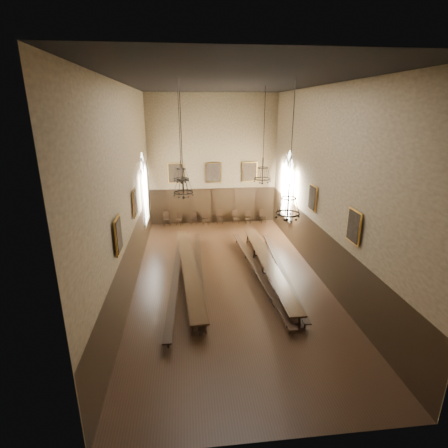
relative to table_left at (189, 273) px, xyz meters
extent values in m
cube|color=black|center=(1.92, 0.03, -0.39)|extent=(9.00, 18.00, 0.02)
cube|color=black|center=(1.92, 0.03, 8.63)|extent=(9.00, 18.00, 0.02)
cube|color=#877353|center=(1.92, 9.04, 4.12)|extent=(9.00, 0.02, 9.00)
cube|color=#877353|center=(1.92, -8.98, 4.12)|extent=(9.00, 0.02, 9.00)
cube|color=#877353|center=(-2.59, 0.03, 4.12)|extent=(0.02, 18.00, 9.00)
cube|color=#877353|center=(6.43, 0.03, 4.12)|extent=(0.02, 18.00, 9.00)
cube|color=black|center=(0.00, 0.00, 0.35)|extent=(1.30, 9.86, 0.07)
cube|color=black|center=(3.89, 0.11, 0.35)|extent=(0.69, 9.83, 0.07)
cube|color=black|center=(-0.63, -0.07, 0.07)|extent=(0.74, 10.77, 0.05)
cube|color=black|center=(0.48, 0.25, 0.05)|extent=(0.49, 10.16, 0.05)
cube|color=black|center=(3.32, -0.05, 0.05)|extent=(0.97, 10.22, 0.05)
cube|color=black|center=(4.56, -0.05, 0.02)|extent=(0.86, 9.54, 0.05)
cube|color=black|center=(-1.48, 8.57, 0.11)|extent=(0.57, 0.57, 0.05)
cube|color=black|center=(-1.48, 8.77, 0.38)|extent=(0.45, 0.18, 0.54)
cube|color=black|center=(-0.59, 8.58, 0.03)|extent=(0.48, 0.48, 0.05)
cube|color=black|center=(-0.59, 8.74, 0.26)|extent=(0.38, 0.15, 0.46)
cube|color=black|center=(0.45, 8.56, 0.07)|extent=(0.46, 0.46, 0.05)
cube|color=black|center=(0.45, 8.74, 0.32)|extent=(0.42, 0.08, 0.50)
cube|color=black|center=(1.30, 8.48, 0.05)|extent=(0.41, 0.41, 0.05)
cube|color=black|center=(1.30, 8.65, 0.29)|extent=(0.40, 0.05, 0.48)
cube|color=black|center=(2.35, 8.62, 0.09)|extent=(0.49, 0.49, 0.05)
cube|color=black|center=(2.35, 8.81, 0.35)|extent=(0.44, 0.10, 0.52)
cube|color=black|center=(3.49, 8.49, 0.08)|extent=(0.53, 0.53, 0.05)
cube|color=black|center=(3.49, 8.67, 0.33)|extent=(0.42, 0.15, 0.51)
cube|color=black|center=(4.40, 8.48, 0.02)|extent=(0.39, 0.39, 0.05)
cube|color=black|center=(4.40, 8.64, 0.25)|extent=(0.38, 0.05, 0.45)
cube|color=black|center=(5.51, 8.53, 0.06)|extent=(0.49, 0.49, 0.05)
cube|color=black|center=(5.51, 8.71, 0.30)|extent=(0.41, 0.13, 0.49)
cylinder|color=black|center=(-0.23, 2.11, 6.89)|extent=(0.03, 0.03, 3.45)
torus|color=black|center=(-0.23, 2.11, 4.22)|extent=(0.76, 0.76, 0.04)
torus|color=black|center=(-0.23, 2.11, 4.72)|extent=(0.49, 0.49, 0.04)
cylinder|color=black|center=(-0.23, 2.11, 4.63)|extent=(0.05, 0.05, 1.08)
cylinder|color=black|center=(3.95, 2.18, 6.91)|extent=(0.03, 0.03, 3.40)
torus|color=black|center=(3.95, 2.18, 4.12)|extent=(0.89, 0.89, 0.05)
torus|color=black|center=(3.95, 2.18, 4.69)|extent=(0.56, 0.56, 0.04)
cylinder|color=black|center=(3.95, 2.18, 4.59)|extent=(0.06, 0.06, 1.25)
cylinder|color=black|center=(-0.12, -2.32, 7.04)|extent=(0.03, 0.03, 3.15)
torus|color=black|center=(-0.12, -2.32, 4.54)|extent=(0.75, 0.75, 0.04)
torus|color=black|center=(-0.12, -2.32, 5.03)|extent=(0.48, 0.48, 0.04)
cylinder|color=black|center=(-0.12, -2.32, 4.94)|extent=(0.05, 0.05, 1.06)
cylinder|color=black|center=(3.85, -2.87, 6.76)|extent=(0.03, 0.03, 3.71)
torus|color=black|center=(3.85, -2.87, 3.74)|extent=(0.94, 0.94, 0.06)
torus|color=black|center=(3.85, -2.87, 4.35)|extent=(0.60, 0.60, 0.04)
cylinder|color=black|center=(3.85, -2.87, 4.24)|extent=(0.07, 0.07, 1.33)
cube|color=#C58A2F|center=(-0.68, 8.91, 3.32)|extent=(1.10, 0.12, 1.40)
cube|color=black|center=(-0.68, 8.91, 3.32)|extent=(0.98, 0.02, 1.28)
cube|color=#C58A2F|center=(1.92, 8.91, 3.32)|extent=(1.10, 0.12, 1.40)
cube|color=black|center=(1.92, 8.91, 3.32)|extent=(0.98, 0.02, 1.28)
cube|color=#C58A2F|center=(4.52, 8.91, 3.32)|extent=(1.10, 0.12, 1.40)
cube|color=black|center=(4.52, 8.91, 3.32)|extent=(0.98, 0.02, 1.28)
cube|color=#C58A2F|center=(-2.46, 1.03, 3.32)|extent=(0.12, 1.00, 1.30)
cube|color=black|center=(-2.46, 1.03, 3.32)|extent=(0.02, 0.88, 1.18)
cube|color=#C58A2F|center=(-2.46, -3.47, 3.32)|extent=(0.12, 1.00, 1.30)
cube|color=black|center=(-2.46, -3.47, 3.32)|extent=(0.02, 0.88, 1.18)
cube|color=#C58A2F|center=(6.30, 1.03, 3.32)|extent=(0.12, 1.00, 1.30)
cube|color=black|center=(6.30, 1.03, 3.32)|extent=(0.02, 0.88, 1.18)
cube|color=#C58A2F|center=(6.30, -3.47, 3.32)|extent=(0.12, 1.00, 1.30)
cube|color=black|center=(6.30, -3.47, 3.32)|extent=(0.02, 0.88, 1.18)
camera|label=1|loc=(-0.02, -15.43, 7.59)|focal=28.00mm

